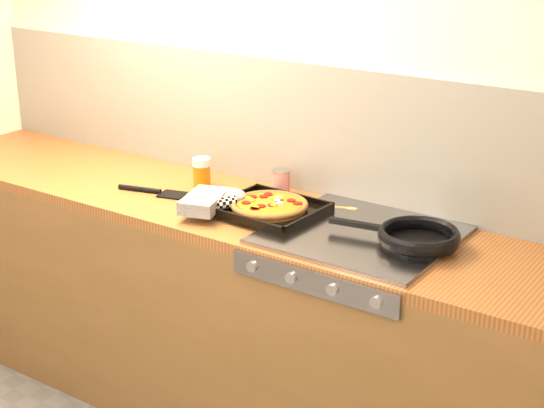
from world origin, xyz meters
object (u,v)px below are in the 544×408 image
Objects in this scene: frying_pan at (417,237)px; juice_glass at (202,172)px; tomato_can at (281,183)px; pizza_on_tray at (252,204)px.

juice_glass is at bearing 174.93° from frying_pan.
pizza_on_tray is at bearing -81.85° from tomato_can.
tomato_can is at bearing 164.51° from frying_pan.
pizza_on_tray is at bearing -175.03° from frying_pan.
juice_glass reaches higher than tomato_can.
pizza_on_tray is 0.24m from tomato_can.
frying_pan is 0.68m from tomato_can.
frying_pan is 0.96m from juice_glass.
frying_pan is at bearing 4.97° from pizza_on_tray.
juice_glass is (-0.96, 0.09, 0.02)m from frying_pan.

